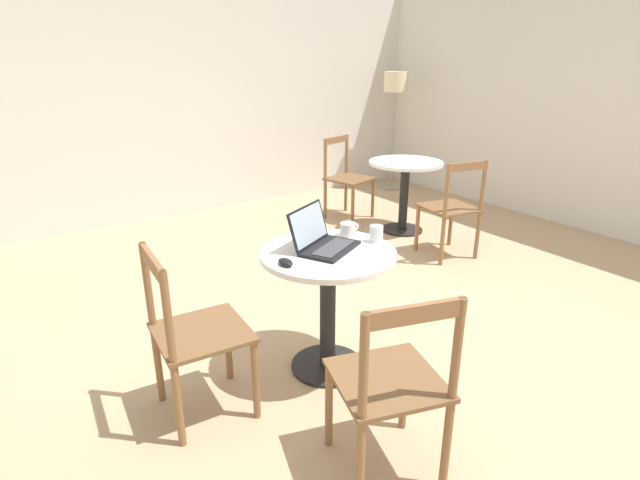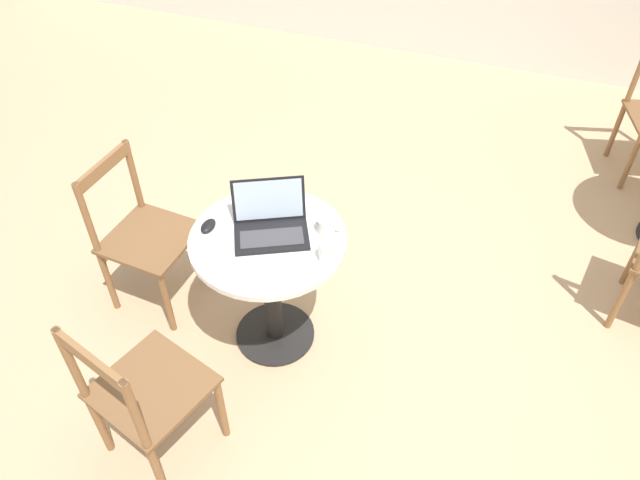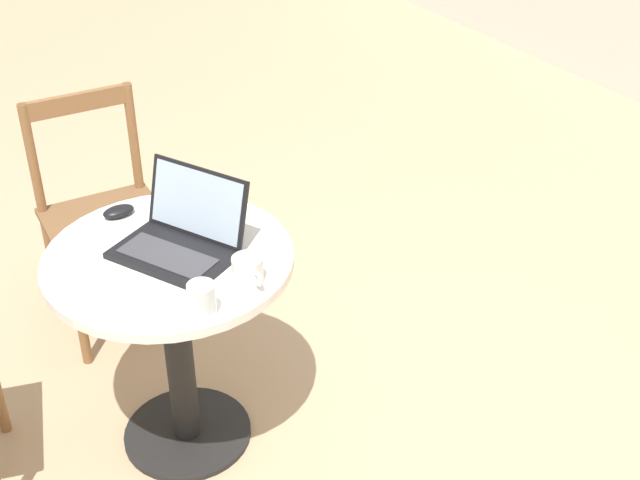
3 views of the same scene
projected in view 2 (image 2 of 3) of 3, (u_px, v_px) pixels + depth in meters
name	position (u px, v px, depth m)	size (l,w,h in m)	color
ground_plane	(362.00, 328.00, 3.41)	(16.00, 16.00, 0.00)	tan
cafe_table_near	(270.00, 266.00, 3.00)	(0.74, 0.74, 0.73)	black
chair_near_left	(143.00, 235.00, 3.29)	(0.46, 0.46, 0.88)	brown
chair_near_front	(144.00, 394.00, 2.59)	(0.54, 0.54, 0.88)	brown
laptop	(271.00, 224.00, 2.87)	(0.43, 0.40, 0.22)	black
mouse	(208.00, 226.00, 2.91)	(0.06, 0.10, 0.03)	black
mug	(327.00, 225.00, 2.88)	(0.12, 0.09, 0.08)	silver
drinking_glass	(327.00, 252.00, 2.74)	(0.08, 0.08, 0.09)	silver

